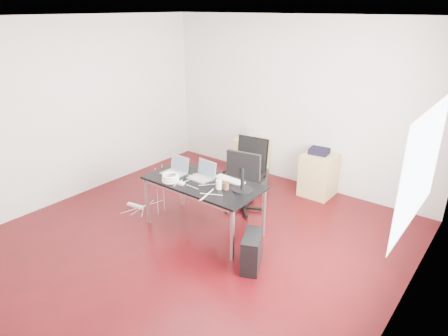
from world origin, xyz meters
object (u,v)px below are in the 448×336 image
Objects in this scene: filing_cabinet_right at (319,175)px; desk at (203,185)px; pc_tower at (252,251)px; filing_cabinet_left at (251,157)px; office_chair at (247,172)px.

desk is at bearing -110.74° from filing_cabinet_right.
filing_cabinet_left is at bearing 99.73° from pc_tower.
office_chair reaches higher than desk.
filing_cabinet_right is (0.76, 2.00, -0.33)m from desk.
desk is at bearing -103.47° from office_chair.
filing_cabinet_right is at bearing 51.91° from office_chair.
desk is 2.16m from filing_cabinet_right.
filing_cabinet_left is 1.00× the size of filing_cabinet_right.
pc_tower is (0.26, -2.32, -0.13)m from filing_cabinet_right.
desk is 1.16m from pc_tower.
filing_cabinet_left is at bearing 106.03° from desk.
filing_cabinet_left and filing_cabinet_right have the same top height.
desk is 2.11m from filing_cabinet_left.
desk is at bearing -73.97° from filing_cabinet_left.
office_chair is 1.57m from pc_tower.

